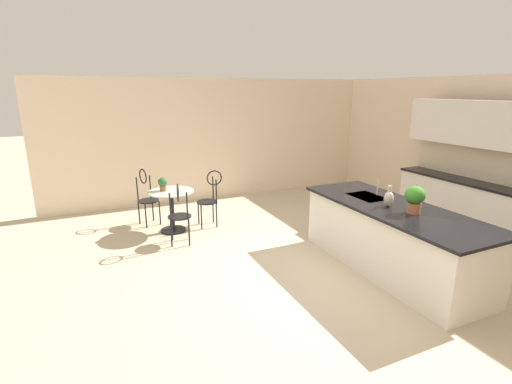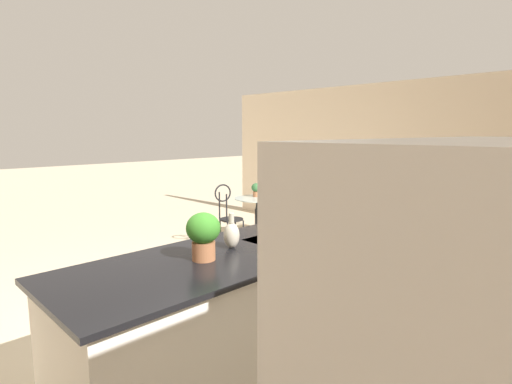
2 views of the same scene
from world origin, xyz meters
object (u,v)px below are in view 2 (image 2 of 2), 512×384
potted_plant_counter_near (203,233)px  vase_on_counter (232,235)px  chair_toward_desk (289,213)px  potted_plant_on_table (256,189)px  chair_near_window (228,213)px  chair_by_island (267,201)px  bistro_table (258,215)px

potted_plant_counter_near → vase_on_counter: (-0.35, -0.09, -0.09)m
chair_toward_desk → potted_plant_counter_near: potted_plant_counter_near is taller
potted_plant_on_table → potted_plant_counter_near: (3.11, 2.58, 0.25)m
chair_near_window → chair_by_island: size_ratio=1.00×
bistro_table → chair_by_island: chair_by_island is taller
bistro_table → potted_plant_counter_near: bearing=39.1°
bistro_table → potted_plant_counter_near: 3.97m
potted_plant_counter_near → chair_toward_desk: bearing=-149.8°
chair_near_window → potted_plant_on_table: (-0.73, -0.10, 0.30)m
chair_near_window → chair_toward_desk: size_ratio=1.00×
chair_by_island → vase_on_counter: vase_on_counter is taller
chair_near_window → potted_plant_on_table: chair_near_window is taller
chair_near_window → chair_toward_desk: bearing=132.1°
bistro_table → vase_on_counter: (2.68, 2.38, 0.58)m
chair_by_island → vase_on_counter: bearing=39.8°
potted_plant_on_table → potted_plant_counter_near: potted_plant_counter_near is taller
potted_plant_on_table → vase_on_counter: 3.72m
chair_by_island → chair_toward_desk: size_ratio=1.00×
chair_by_island → potted_plant_counter_near: (3.61, 2.80, 0.55)m
potted_plant_on_table → chair_toward_desk: bearing=84.8°
chair_near_window → chair_by_island: same height
vase_on_counter → potted_plant_counter_near: bearing=14.1°
chair_by_island → vase_on_counter: (3.26, 2.72, 0.46)m
chair_toward_desk → chair_by_island: bearing=-119.1°
bistro_table → vase_on_counter: 3.63m
bistro_table → chair_toward_desk: chair_toward_desk is taller
chair_by_island → chair_toward_desk: same height
chair_near_window → chair_by_island: 1.27m
chair_toward_desk → bistro_table: bearing=-89.9°
chair_by_island → chair_toward_desk: (0.58, 1.04, 0.00)m
bistro_table → vase_on_counter: bearing=41.6°
bistro_table → chair_near_window: size_ratio=0.77×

